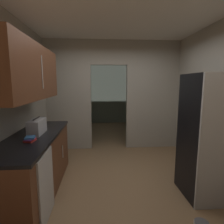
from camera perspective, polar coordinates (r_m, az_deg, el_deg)
The scene contains 10 objects.
ground at distance 3.34m, azimuth 2.74°, elevation -21.15°, with size 20.00×20.00×0.00m, color brown.
kitchen_overhead_slab at distance 3.59m, azimuth 1.98°, elevation 26.15°, with size 3.71×7.60×0.06m, color silver.
kitchen_partition at distance 4.69m, azimuth 0.62°, elevation 5.97°, with size 3.31×0.12×2.70m.
adjoining_room_shell at distance 6.79m, azimuth -1.05°, elevation 6.19°, with size 3.31×3.18×2.70m.
refrigerator at distance 3.06m, azimuth 28.21°, elevation -6.74°, with size 0.73×0.71×1.80m.
lower_cabinet_run at distance 3.13m, azimuth -22.57°, elevation -14.68°, with size 0.66×2.06×0.91m.
dishwasher at distance 2.56m, azimuth -19.57°, elevation -20.82°, with size 0.02×0.56×0.85m.
upper_cabinet_counterside at distance 2.89m, azimuth -24.20°, elevation 11.14°, with size 0.36×1.86×0.76m.
boombox at distance 3.03m, azimuth -22.17°, elevation -4.20°, with size 0.19×0.42×0.25m.
book_stack at distance 2.69m, azimuth -23.99°, elevation -7.63°, with size 0.14×0.17×0.06m.
Camera 1 is at (-0.35, -2.87, 1.67)m, focal length 29.67 mm.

